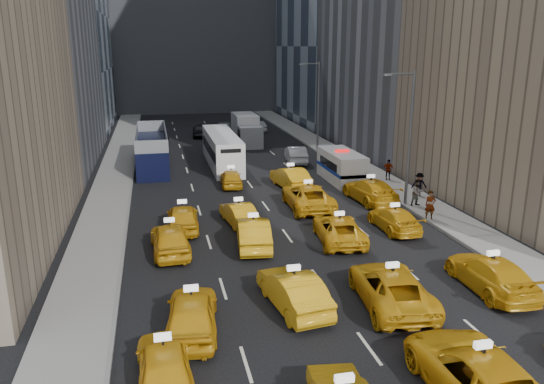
{
  "coord_description": "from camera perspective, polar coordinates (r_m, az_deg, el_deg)",
  "views": [
    {
      "loc": [
        -7.11,
        -19.72,
        10.52
      ],
      "look_at": [
        -0.37,
        10.33,
        2.0
      ],
      "focal_mm": 35.0,
      "sensor_mm": 36.0,
      "label": 1
    }
  ],
  "objects": [
    {
      "name": "taxi_13",
      "position": [
        32.38,
        -3.61,
        -2.27
      ],
      "size": [
        1.97,
        4.23,
        1.34
      ],
      "primitive_type": "imported",
      "rotation": [
        0.0,
        0.0,
        3.28
      ],
      "color": "orange",
      "rests_on": "ground"
    },
    {
      "name": "curb_west",
      "position": [
        45.96,
        -14.73,
        1.83
      ],
      "size": [
        0.15,
        90.0,
        0.18
      ],
      "primitive_type": "cube",
      "color": "slate",
      "rests_on": "ground"
    },
    {
      "name": "taxi_9",
      "position": [
        28.64,
        -2.03,
        -4.4
      ],
      "size": [
        2.2,
        4.96,
        1.58
      ],
      "primitive_type": "imported",
      "rotation": [
        0.0,
        0.0,
        3.03
      ],
      "color": "orange",
      "rests_on": "ground"
    },
    {
      "name": "taxi_12",
      "position": [
        31.6,
        -9.57,
        -2.73
      ],
      "size": [
        2.02,
        4.59,
        1.54
      ],
      "primitive_type": "imported",
      "rotation": [
        0.0,
        0.0,
        3.1
      ],
      "color": "orange",
      "rests_on": "ground"
    },
    {
      "name": "pedestrian_0",
      "position": [
        34.05,
        16.65,
        -1.35
      ],
      "size": [
        0.73,
        0.55,
        1.8
      ],
      "primitive_type": "imported",
      "rotation": [
        0.0,
        0.0,
        -0.19
      ],
      "color": "gray",
      "rests_on": "sidewalk_east"
    },
    {
      "name": "pedestrian_1",
      "position": [
        36.66,
        15.39,
        -0.06
      ],
      "size": [
        0.96,
        0.63,
        1.82
      ],
      "primitive_type": "imported",
      "rotation": [
        0.0,
        0.0,
        0.18
      ],
      "color": "gray",
      "rests_on": "sidewalk_east"
    },
    {
      "name": "sidewalk_east",
      "position": [
        49.18,
        8.67,
        3.02
      ],
      "size": [
        3.0,
        90.0,
        0.15
      ],
      "primitive_type": "cube",
      "color": "gray",
      "rests_on": "ground"
    },
    {
      "name": "taxi_2",
      "position": [
        18.17,
        21.4,
        -17.9
      ],
      "size": [
        2.82,
        6.05,
        1.68
      ],
      "primitive_type": "imported",
      "rotation": [
        0.0,
        0.0,
        3.14
      ],
      "color": "orange",
      "rests_on": "ground"
    },
    {
      "name": "pedestrian_2",
      "position": [
        39.06,
        15.55,
        0.78
      ],
      "size": [
        1.19,
        0.82,
        1.7
      ],
      "primitive_type": "imported",
      "rotation": [
        0.0,
        0.0,
        -0.38
      ],
      "color": "gray",
      "rests_on": "sidewalk_east"
    },
    {
      "name": "taxi_4",
      "position": [
        20.69,
        -8.6,
        -12.74
      ],
      "size": [
        2.39,
        4.86,
        1.6
      ],
      "primitive_type": "imported",
      "rotation": [
        0.0,
        0.0,
        3.03
      ],
      "color": "orange",
      "rests_on": "ground"
    },
    {
      "name": "ground",
      "position": [
        23.45,
        6.55,
        -11.3
      ],
      "size": [
        160.0,
        160.0,
        0.0
      ],
      "primitive_type": "plane",
      "color": "black",
      "rests_on": "ground"
    },
    {
      "name": "taxi_14",
      "position": [
        35.39,
        3.87,
        -0.49
      ],
      "size": [
        2.97,
        5.99,
        1.63
      ],
      "primitive_type": "imported",
      "rotation": [
        0.0,
        0.0,
        3.1
      ],
      "color": "orange",
      "rests_on": "ground"
    },
    {
      "name": "streetlight_far",
      "position": [
        54.51,
        4.89,
        9.51
      ],
      "size": [
        2.15,
        0.22,
        9.0
      ],
      "color": "#595B60",
      "rests_on": "ground"
    },
    {
      "name": "nypd_van",
      "position": [
        42.81,
        7.5,
        2.7
      ],
      "size": [
        2.54,
        6.04,
        2.56
      ],
      "rotation": [
        0.0,
        0.0,
        -0.04
      ],
      "color": "silver",
      "rests_on": "ground"
    },
    {
      "name": "pedestrian_4",
      "position": [
        46.52,
        8.37,
        3.45
      ],
      "size": [
        0.81,
        0.46,
        1.64
      ],
      "primitive_type": "imported",
      "rotation": [
        0.0,
        0.0,
        0.03
      ],
      "color": "gray",
      "rests_on": "sidewalk_east"
    },
    {
      "name": "misc_car_0",
      "position": [
        49.36,
        2.58,
        4.06
      ],
      "size": [
        2.2,
        4.86,
        1.55
      ],
      "primitive_type": "imported",
      "rotation": [
        0.0,
        0.0,
        3.02
      ],
      "color": "#A8AAB0",
      "rests_on": "ground"
    },
    {
      "name": "taxi_10",
      "position": [
        29.64,
        7.21,
        -4.0
      ],
      "size": [
        2.97,
        5.33,
        1.41
      ],
      "primitive_type": "imported",
      "rotation": [
        0.0,
        0.0,
        3.01
      ],
      "color": "orange",
      "rests_on": "ground"
    },
    {
      "name": "taxi_16",
      "position": [
        40.98,
        -4.42,
        1.51
      ],
      "size": [
        1.87,
        4.03,
        1.34
      ],
      "primitive_type": "imported",
      "rotation": [
        0.0,
        0.0,
        3.07
      ],
      "color": "orange",
      "rests_on": "ground"
    },
    {
      "name": "misc_car_3",
      "position": [
        64.34,
        -7.71,
        6.62
      ],
      "size": [
        2.21,
        4.71,
        1.56
      ],
      "primitive_type": "imported",
      "rotation": [
        0.0,
        0.0,
        3.06
      ],
      "color": "black",
      "rests_on": "ground"
    },
    {
      "name": "sidewalk_west",
      "position": [
        46.05,
        -16.53,
        1.71
      ],
      "size": [
        3.0,
        90.0,
        0.15
      ],
      "primitive_type": "cube",
      "color": "gray",
      "rests_on": "ground"
    },
    {
      "name": "taxi_7",
      "position": [
        25.64,
        22.47,
        -8.13
      ],
      "size": [
        2.35,
        5.37,
        1.54
      ],
      "primitive_type": "imported",
      "rotation": [
        0.0,
        0.0,
        3.1
      ],
      "color": "orange",
      "rests_on": "ground"
    },
    {
      "name": "streetlight_near",
      "position": [
        36.09,
        14.45,
        6.05
      ],
      "size": [
        2.15,
        0.22,
        9.0
      ],
      "color": "#595B60",
      "rests_on": "ground"
    },
    {
      "name": "curb_east",
      "position": [
        48.68,
        7.07,
        2.97
      ],
      "size": [
        0.15,
        90.0,
        0.18
      ],
      "primitive_type": "cube",
      "color": "slate",
      "rests_on": "ground"
    },
    {
      "name": "taxi_17",
      "position": [
        40.49,
        2.0,
        1.57
      ],
      "size": [
        2.31,
        5.04,
        1.6
      ],
      "primitive_type": "imported",
      "rotation": [
        0.0,
        0.0,
        3.27
      ],
      "color": "orange",
      "rests_on": "ground"
    },
    {
      "name": "taxi_0",
      "position": [
        18.09,
        -11.51,
        -17.63
      ],
      "size": [
        1.84,
        4.34,
        1.46
      ],
      "primitive_type": "imported",
      "rotation": [
        0.0,
        0.0,
        3.17
      ],
      "color": "orange",
      "rests_on": "ground"
    },
    {
      "name": "pedestrian_5",
      "position": [
        47.22,
        8.22,
        3.61
      ],
      "size": [
        1.51,
        0.55,
        1.6
      ],
      "primitive_type": "imported",
      "rotation": [
        0.0,
        0.0,
        -0.09
      ],
      "color": "gray",
      "rests_on": "sidewalk_east"
    },
    {
      "name": "taxi_5",
      "position": [
        22.23,
        2.31,
        -10.52
      ],
      "size": [
        2.29,
        4.94,
        1.57
      ],
      "primitive_type": "imported",
      "rotation": [
        0.0,
        0.0,
        3.28
      ],
      "color": "orange",
      "rests_on": "ground"
    },
    {
      "name": "taxi_8",
      "position": [
        28.26,
        -10.9,
        -4.93
      ],
      "size": [
        2.13,
        4.81,
        1.61
      ],
      "primitive_type": "imported",
      "rotation": [
        0.0,
        0.0,
        3.19
      ],
      "color": "orange",
      "rests_on": "ground"
    },
    {
      "name": "taxi_6",
      "position": [
        23.02,
        12.68,
        -9.96
      ],
      "size": [
        3.22,
        5.9,
        1.57
      ],
      "primitive_type": "imported",
      "rotation": [
        0.0,
        0.0,
        3.03
      ],
      "color": "orange",
      "rests_on": "ground"
    },
    {
      "name": "pedestrian_3",
      "position": [
        43.32,
        12.38,
        2.37
      ],
      "size": [
        1.05,
        0.7,
        1.64
      ],
      "primitive_type": "imported",
      "rotation": [
        0.0,
        0.0,
        -0.29
      ],
      "color": "gray",
      "rests_on": "sidewalk_east"
    },
    {
      "name": "taxi_11",
      "position": [
        32.03,
        13.0,
        -2.86
      ],
      "size": [
        1.9,
        4.61,
        1.33
      ],
      "primitive_type": "imported",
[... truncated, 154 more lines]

